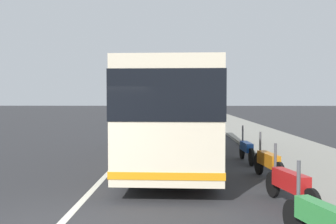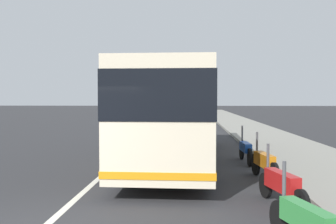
{
  "view_description": "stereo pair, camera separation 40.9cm",
  "coord_description": "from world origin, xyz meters",
  "px_view_note": "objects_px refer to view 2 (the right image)",
  "views": [
    {
      "loc": [
        -6.26,
        -2.08,
        2.23
      ],
      "look_at": [
        8.99,
        -1.69,
        1.69
      ],
      "focal_mm": 41.53,
      "sensor_mm": 36.0,
      "label": 1
    },
    {
      "loc": [
        -6.24,
        -2.49,
        2.23
      ],
      "look_at": [
        8.99,
        -1.69,
        1.69
      ],
      "focal_mm": 41.53,
      "sensor_mm": 36.0,
      "label": 2
    }
  ],
  "objects_px": {
    "coach_bus": "(175,109)",
    "motorcycle_nearest_curb": "(245,150)",
    "motorcycle_by_tree": "(264,163)",
    "motorcycle_mid_row": "(307,223)",
    "motorcycle_far_end": "(281,185)",
    "car_oncoming": "(143,116)",
    "car_behind_bus": "(177,117)"
  },
  "relations": [
    {
      "from": "coach_bus",
      "to": "car_oncoming",
      "type": "distance_m",
      "value": 20.55
    },
    {
      "from": "motorcycle_mid_row",
      "to": "motorcycle_far_end",
      "type": "xyz_separation_m",
      "value": [
        2.43,
        -0.22,
        0.0
      ]
    },
    {
      "from": "car_oncoming",
      "to": "motorcycle_far_end",
      "type": "bearing_deg",
      "value": 14.2
    },
    {
      "from": "motorcycle_mid_row",
      "to": "car_oncoming",
      "type": "height_order",
      "value": "car_oncoming"
    },
    {
      "from": "coach_bus",
      "to": "motorcycle_by_tree",
      "type": "relative_size",
      "value": 5.43
    },
    {
      "from": "motorcycle_mid_row",
      "to": "coach_bus",
      "type": "bearing_deg",
      "value": -0.91
    },
    {
      "from": "motorcycle_by_tree",
      "to": "car_oncoming",
      "type": "relative_size",
      "value": 0.53
    },
    {
      "from": "motorcycle_mid_row",
      "to": "car_behind_bus",
      "type": "relative_size",
      "value": 0.47
    },
    {
      "from": "motorcycle_nearest_curb",
      "to": "motorcycle_far_end",
      "type": "bearing_deg",
      "value": 176.55
    },
    {
      "from": "motorcycle_nearest_curb",
      "to": "motorcycle_mid_row",
      "type": "bearing_deg",
      "value": 175.23
    },
    {
      "from": "motorcycle_by_tree",
      "to": "motorcycle_far_end",
      "type": "bearing_deg",
      "value": 169.61
    },
    {
      "from": "car_behind_bus",
      "to": "car_oncoming",
      "type": "height_order",
      "value": "car_behind_bus"
    },
    {
      "from": "motorcycle_mid_row",
      "to": "motorcycle_far_end",
      "type": "height_order",
      "value": "motorcycle_mid_row"
    },
    {
      "from": "car_oncoming",
      "to": "motorcycle_nearest_curb",
      "type": "bearing_deg",
      "value": 17.67
    },
    {
      "from": "coach_bus",
      "to": "motorcycle_nearest_curb",
      "type": "relative_size",
      "value": 5.8
    },
    {
      "from": "motorcycle_mid_row",
      "to": "car_oncoming",
      "type": "distance_m",
      "value": 29.22
    },
    {
      "from": "motorcycle_far_end",
      "to": "motorcycle_by_tree",
      "type": "xyz_separation_m",
      "value": [
        2.6,
        -0.15,
        0.01
      ]
    },
    {
      "from": "car_oncoming",
      "to": "coach_bus",
      "type": "bearing_deg",
      "value": 11.41
    },
    {
      "from": "car_behind_bus",
      "to": "motorcycle_mid_row",
      "type": "bearing_deg",
      "value": -174.83
    },
    {
      "from": "coach_bus",
      "to": "car_behind_bus",
      "type": "distance_m",
      "value": 17.18
    },
    {
      "from": "motorcycle_by_tree",
      "to": "motorcycle_nearest_curb",
      "type": "xyz_separation_m",
      "value": [
        2.97,
        0.07,
        -0.02
      ]
    },
    {
      "from": "motorcycle_nearest_curb",
      "to": "car_behind_bus",
      "type": "relative_size",
      "value": 0.46
    },
    {
      "from": "motorcycle_by_tree",
      "to": "motorcycle_nearest_curb",
      "type": "distance_m",
      "value": 2.97
    },
    {
      "from": "motorcycle_mid_row",
      "to": "car_behind_bus",
      "type": "height_order",
      "value": "car_behind_bus"
    },
    {
      "from": "coach_bus",
      "to": "motorcycle_mid_row",
      "type": "relative_size",
      "value": 5.75
    },
    {
      "from": "coach_bus",
      "to": "motorcycle_by_tree",
      "type": "xyz_separation_m",
      "value": [
        -3.42,
        -2.53,
        -1.38
      ]
    },
    {
      "from": "coach_bus",
      "to": "car_behind_bus",
      "type": "relative_size",
      "value": 2.68
    },
    {
      "from": "coach_bus",
      "to": "car_oncoming",
      "type": "relative_size",
      "value": 2.88
    },
    {
      "from": "car_behind_bus",
      "to": "motorcycle_far_end",
      "type": "bearing_deg",
      "value": -173.69
    },
    {
      "from": "motorcycle_by_tree",
      "to": "car_behind_bus",
      "type": "relative_size",
      "value": 0.49
    },
    {
      "from": "motorcycle_nearest_curb",
      "to": "car_behind_bus",
      "type": "bearing_deg",
      "value": 6.65
    },
    {
      "from": "motorcycle_nearest_curb",
      "to": "car_oncoming",
      "type": "height_order",
      "value": "car_oncoming"
    }
  ]
}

